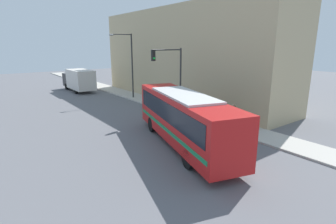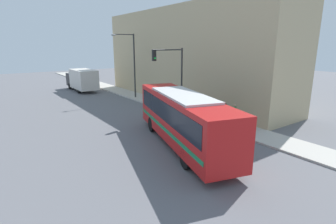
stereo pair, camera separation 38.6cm
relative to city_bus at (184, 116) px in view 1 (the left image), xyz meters
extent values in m
plane|color=slate|center=(-0.20, -2.61, -1.99)|extent=(120.00, 120.00, 0.00)
cube|color=#B7B2A8|center=(5.62, 17.39, -1.92)|extent=(2.66, 70.00, 0.13)
cube|color=tan|center=(9.95, 11.92, 3.21)|extent=(6.00, 27.05, 10.39)
cube|color=red|center=(0.00, 0.00, -0.11)|extent=(5.50, 11.42, 2.83)
cube|color=black|center=(0.00, 0.00, 0.40)|extent=(5.29, 10.57, 1.19)
cube|color=#197F4C|center=(0.00, 0.00, -0.73)|extent=(5.41, 11.00, 0.24)
cube|color=silver|center=(0.00, 0.00, 1.35)|extent=(3.89, 6.54, 0.16)
cylinder|color=black|center=(2.02, 3.02, -1.44)|extent=(0.58, 1.13, 1.09)
cylinder|color=black|center=(-0.06, 3.63, -1.44)|extent=(0.58, 1.13, 1.09)
cylinder|color=black|center=(0.17, -3.26, -1.44)|extent=(0.58, 1.13, 1.09)
cylinder|color=black|center=(-1.91, -2.65, -1.44)|extent=(0.58, 1.13, 1.09)
cube|color=silver|center=(1.62, 24.00, -0.24)|extent=(2.45, 5.29, 2.60)
cube|color=#262628|center=(1.62, 27.67, -0.62)|extent=(2.33, 2.06, 1.84)
cylinder|color=black|center=(0.54, 27.30, -1.54)|extent=(0.25, 0.90, 0.90)
cylinder|color=black|center=(0.54, 23.00, -1.54)|extent=(0.25, 0.90, 0.90)
cylinder|color=#999999|center=(4.90, 2.55, -1.59)|extent=(0.22, 0.22, 0.53)
sphere|color=#999999|center=(4.90, 2.55, -1.26)|extent=(0.21, 0.21, 0.21)
cylinder|color=#999999|center=(4.90, 2.43, -1.57)|extent=(0.10, 0.13, 0.10)
cylinder|color=#2D2D2D|center=(5.05, 6.46, 1.13)|extent=(0.16, 0.16, 5.98)
cylinder|color=#2D2D2D|center=(3.45, 6.46, 3.97)|extent=(3.20, 0.11, 0.11)
cube|color=black|center=(2.05, 6.46, 3.52)|extent=(0.30, 0.24, 0.90)
sphere|color=#19D83F|center=(2.05, 6.32, 3.29)|extent=(0.18, 0.18, 0.18)
cylinder|color=#2D2D2D|center=(5.15, 15.65, 1.89)|extent=(0.18, 0.18, 7.50)
cylinder|color=#2D2D2D|center=(3.89, 15.65, 5.54)|extent=(2.52, 0.11, 0.11)
ellipsoid|color=gray|center=(2.63, 15.65, 5.46)|extent=(0.56, 0.28, 0.20)
cylinder|color=#23283D|center=(5.72, 1.69, -1.42)|extent=(0.28, 0.28, 0.87)
cylinder|color=black|center=(5.72, 1.69, -0.63)|extent=(0.34, 0.34, 0.72)
sphere|color=tan|center=(5.72, 1.69, -0.15)|extent=(0.24, 0.24, 0.24)
cylinder|color=#47382D|center=(6.23, 1.09, -1.48)|extent=(0.28, 0.28, 0.77)
cylinder|color=#338C4C|center=(6.23, 1.09, -0.77)|extent=(0.34, 0.34, 0.64)
sphere|color=tan|center=(6.23, 1.09, -0.35)|extent=(0.21, 0.21, 0.21)
camera|label=1|loc=(-10.42, -12.23, 4.37)|focal=28.00mm
camera|label=2|loc=(-10.11, -12.45, 4.37)|focal=28.00mm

